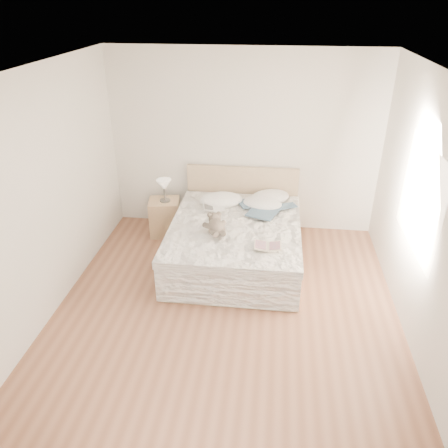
{
  "coord_description": "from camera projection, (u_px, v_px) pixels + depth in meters",
  "views": [
    {
      "loc": [
        0.47,
        -3.99,
        3.33
      ],
      "look_at": [
        -0.15,
        1.05,
        0.62
      ],
      "focal_mm": 35.0,
      "sensor_mm": 36.0,
      "label": 1
    }
  ],
  "objects": [
    {
      "name": "childrens_book",
      "position": [
        268.0,
        246.0,
        5.23
      ],
      "size": [
        0.35,
        0.24,
        0.02
      ],
      "primitive_type": "cube",
      "rotation": [
        0.0,
        0.0,
        0.02
      ],
      "color": "beige",
      "rests_on": "bed"
    },
    {
      "name": "wall_back",
      "position": [
        244.0,
        143.0,
        6.45
      ],
      "size": [
        4.0,
        0.02,
        2.7
      ],
      "primitive_type": "cube",
      "color": "silver",
      "rests_on": "ground"
    },
    {
      "name": "blouse",
      "position": [
        265.0,
        210.0,
        6.09
      ],
      "size": [
        0.77,
        0.79,
        0.02
      ],
      "primitive_type": null,
      "rotation": [
        0.0,
        0.0,
        -0.36
      ],
      "color": "#344D62",
      "rests_on": "bed"
    },
    {
      "name": "pillow_right",
      "position": [
        270.0,
        197.0,
        6.47
      ],
      "size": [
        0.72,
        0.65,
        0.18
      ],
      "primitive_type": "ellipsoid",
      "rotation": [
        0.0,
        0.0,
        0.51
      ],
      "color": "white",
      "rests_on": "bed"
    },
    {
      "name": "wall_left",
      "position": [
        41.0,
        200.0,
        4.69
      ],
      "size": [
        0.02,
        4.5,
        2.7
      ],
      "primitive_type": "cube",
      "color": "silver",
      "rests_on": "ground"
    },
    {
      "name": "wall_right",
      "position": [
        429.0,
        221.0,
        4.26
      ],
      "size": [
        0.02,
        4.5,
        2.7
      ],
      "primitive_type": "cube",
      "color": "silver",
      "rests_on": "ground"
    },
    {
      "name": "floor",
      "position": [
        225.0,
        313.0,
        5.11
      ],
      "size": [
        4.0,
        4.5,
        0.0
      ],
      "primitive_type": "cube",
      "color": "brown",
      "rests_on": "ground"
    },
    {
      "name": "pillow_middle",
      "position": [
        262.0,
        203.0,
        6.27
      ],
      "size": [
        0.64,
        0.52,
        0.17
      ],
      "primitive_type": "ellipsoid",
      "rotation": [
        0.0,
        0.0,
        -0.23
      ],
      "color": "white",
      "rests_on": "bed"
    },
    {
      "name": "teddy_bear",
      "position": [
        216.0,
        231.0,
        5.52
      ],
      "size": [
        0.38,
        0.45,
        0.2
      ],
      "primitive_type": null,
      "rotation": [
        0.0,
        0.0,
        0.36
      ],
      "color": "brown",
      "rests_on": "bed"
    },
    {
      "name": "photo_book",
      "position": [
        214.0,
        208.0,
        6.15
      ],
      "size": [
        0.36,
        0.29,
        0.02
      ],
      "primitive_type": "cube",
      "rotation": [
        0.0,
        0.0,
        0.23
      ],
      "color": "white",
      "rests_on": "bed"
    },
    {
      "name": "ceiling",
      "position": [
        226.0,
        72.0,
        3.84
      ],
      "size": [
        4.0,
        4.5,
        0.0
      ],
      "primitive_type": "cube",
      "color": "white",
      "rests_on": "ground"
    },
    {
      "name": "nightstand",
      "position": [
        165.0,
        217.0,
        6.68
      ],
      "size": [
        0.51,
        0.47,
        0.56
      ],
      "primitive_type": "cube",
      "rotation": [
        0.0,
        0.0,
        0.17
      ],
      "color": "tan",
      "rests_on": "floor"
    },
    {
      "name": "pillow_left",
      "position": [
        221.0,
        200.0,
        6.38
      ],
      "size": [
        0.72,
        0.58,
        0.19
      ],
      "primitive_type": "ellipsoid",
      "rotation": [
        0.0,
        0.0,
        0.25
      ],
      "color": "white",
      "rests_on": "bed"
    },
    {
      "name": "bed",
      "position": [
        236.0,
        240.0,
        6.01
      ],
      "size": [
        1.72,
        2.14,
        1.0
      ],
      "color": "tan",
      "rests_on": "floor"
    },
    {
      "name": "window",
      "position": [
        421.0,
        199.0,
        4.48
      ],
      "size": [
        0.02,
        1.3,
        1.1
      ],
      "primitive_type": "cube",
      "color": "white",
      "rests_on": "wall_right"
    },
    {
      "name": "table_lamp",
      "position": [
        164.0,
        186.0,
        6.42
      ],
      "size": [
        0.25,
        0.25,
        0.34
      ],
      "color": "#46423C",
      "rests_on": "nightstand"
    },
    {
      "name": "wall_front",
      "position": [
        180.0,
        381.0,
        2.51
      ],
      "size": [
        4.0,
        0.02,
        2.7
      ],
      "primitive_type": "cube",
      "color": "silver",
      "rests_on": "ground"
    }
  ]
}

